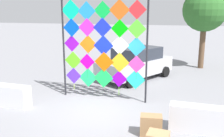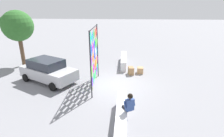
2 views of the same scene
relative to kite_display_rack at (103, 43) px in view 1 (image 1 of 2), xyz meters
name	(u,v)px [view 1 (image 1 of 2)]	position (x,y,z in m)	size (l,w,h in m)	color
ground	(97,112)	(0.27, -1.39, -2.18)	(120.00, 120.00, 0.00)	gray
kite_display_rack	(103,43)	(0.00, 0.00, 0.00)	(3.34, 0.19, 3.84)	#232328
parked_car	(136,63)	(0.50, 3.39, -1.38)	(3.41, 4.42, 1.58)	#B7B7BC
cardboard_box_small	(151,125)	(2.25, -2.40, -1.89)	(0.59, 0.37, 0.58)	#9E754C
tree_palm_like	(204,10)	(3.67, 7.08, 1.26)	(2.53, 2.53, 4.71)	brown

